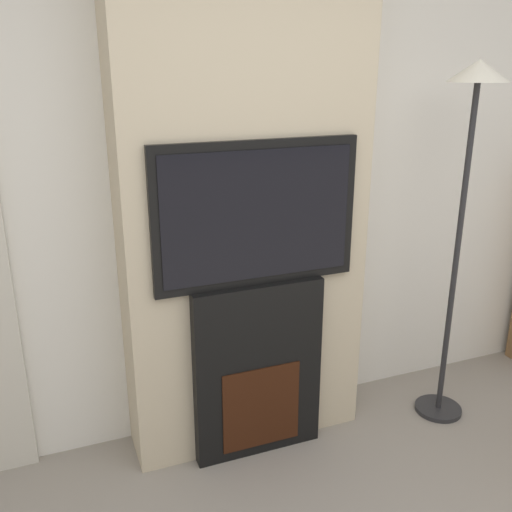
% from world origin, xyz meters
% --- Properties ---
extents(wall_back, '(6.00, 0.06, 2.70)m').
position_xyz_m(wall_back, '(0.00, 2.03, 1.35)').
color(wall_back, silver).
rests_on(wall_back, ground_plane).
extents(chimney_breast, '(1.17, 0.31, 2.70)m').
position_xyz_m(chimney_breast, '(0.00, 1.84, 1.35)').
color(chimney_breast, beige).
rests_on(chimney_breast, ground_plane).
extents(fireplace, '(0.64, 0.15, 0.90)m').
position_xyz_m(fireplace, '(0.00, 1.69, 0.45)').
color(fireplace, black).
rests_on(fireplace, ground_plane).
extents(television, '(0.96, 0.07, 0.66)m').
position_xyz_m(television, '(0.00, 1.69, 1.23)').
color(television, black).
rests_on(television, fireplace).
extents(floor_lamp, '(0.28, 0.28, 1.88)m').
position_xyz_m(floor_lamp, '(1.07, 1.60, 1.44)').
color(floor_lamp, '#262628').
rests_on(floor_lamp, ground_plane).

